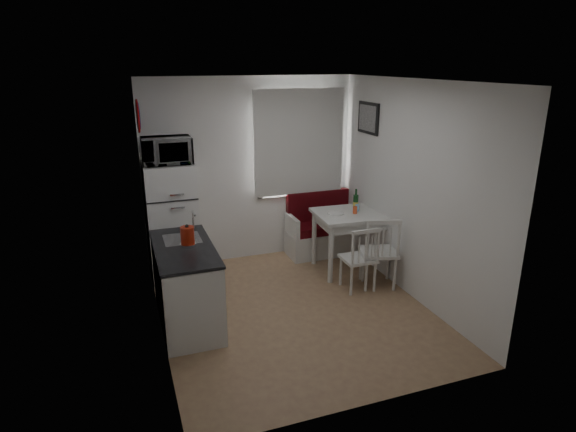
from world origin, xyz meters
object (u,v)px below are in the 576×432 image
object	(u,v)px
kettle	(187,236)
fridge	(172,222)
dining_table	(356,219)
chair_left	(362,252)
kitchen_counter	(186,284)
wine_bottle	(356,200)
chair_right	(383,245)
microwave	(167,151)
bench	(329,232)

from	to	relation	value
kettle	fridge	bearing A→B (deg)	91.38
dining_table	chair_left	bearing A→B (deg)	-107.64
kitchen_counter	wine_bottle	distance (m)	2.62
chair_right	fridge	world-z (taller)	fridge
chair_left	chair_right	distance (m)	0.29
microwave	chair_right	bearing A→B (deg)	-26.21
bench	wine_bottle	xyz separation A→B (m)	(0.11, -0.59, 0.67)
kitchen_counter	kettle	size ratio (longest dim) A/B	5.64
kettle	wine_bottle	bearing A→B (deg)	17.68
bench	chair_right	world-z (taller)	chair_right
dining_table	bench	bearing A→B (deg)	99.40
kitchen_counter	chair_right	bearing A→B (deg)	-0.04
kitchen_counter	kettle	bearing A→B (deg)	1.75
chair_right	microwave	bearing A→B (deg)	170.64
chair_left	kettle	world-z (taller)	kettle
fridge	kettle	world-z (taller)	fridge
chair_right	wine_bottle	xyz separation A→B (m)	(0.00, 0.77, 0.39)
dining_table	microwave	distance (m)	2.64
chair_left	fridge	distance (m)	2.49
microwave	bench	bearing A→B (deg)	3.95
dining_table	fridge	distance (m)	2.46
chair_right	chair_left	bearing A→B (deg)	-165.20
wine_bottle	chair_left	bearing A→B (deg)	-110.67
chair_right	fridge	size ratio (longest dim) A/B	0.35
kettle	wine_bottle	xyz separation A→B (m)	(2.40, 0.76, -0.04)
fridge	chair_left	bearing A→B (deg)	-29.96
kitchen_counter	fridge	xyz separation A→B (m)	(0.02, 1.24, 0.33)
chair_right	kitchen_counter	bearing A→B (deg)	-163.19
kitchen_counter	dining_table	world-z (taller)	kitchen_counter
microwave	wine_bottle	bearing A→B (deg)	-9.99
chair_left	microwave	size ratio (longest dim) A/B	0.77
fridge	dining_table	bearing A→B (deg)	-13.57
chair_right	wine_bottle	world-z (taller)	wine_bottle
fridge	wine_bottle	bearing A→B (deg)	-11.13
chair_left	kettle	bearing A→B (deg)	-179.17
microwave	kettle	world-z (taller)	microwave
dining_table	microwave	world-z (taller)	microwave
fridge	wine_bottle	xyz separation A→B (m)	(2.43, -0.48, 0.20)
kitchen_counter	kettle	distance (m)	0.56
dining_table	fridge	xyz separation A→B (m)	(-2.39, 0.58, 0.04)
bench	wine_bottle	bearing A→B (deg)	-79.31
fridge	microwave	world-z (taller)	microwave
bench	chair_left	xyz separation A→B (m)	(-0.17, -1.35, 0.22)
dining_table	chair_right	bearing A→B (deg)	-83.76
dining_table	wine_bottle	world-z (taller)	wine_bottle
kitchen_counter	dining_table	distance (m)	2.52
chair_right	microwave	xyz separation A→B (m)	(-2.43, 1.20, 1.14)
kettle	microwave	bearing A→B (deg)	91.44
microwave	wine_bottle	xyz separation A→B (m)	(2.43, -0.43, -0.75)
kitchen_counter	kettle	world-z (taller)	kitchen_counter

